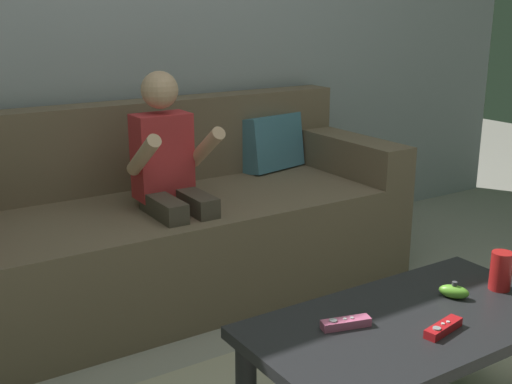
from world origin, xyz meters
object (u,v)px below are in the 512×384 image
at_px(game_remote_pink_near_edge, 346,323).
at_px(couch, 174,226).
at_px(game_remote_red_far_corner, 444,328).
at_px(person_seated_on_couch, 172,178).
at_px(coffee_table, 410,338).
at_px(nunchuk_lime, 454,291).
at_px(soda_can, 501,271).

bearing_deg(game_remote_pink_near_edge, couch, 86.31).
xyz_separation_m(couch, game_remote_red_far_corner, (0.12, -1.43, 0.10)).
bearing_deg(person_seated_on_couch, game_remote_red_far_corner, -80.78).
distance_m(person_seated_on_couch, coffee_table, 1.19).
xyz_separation_m(nunchuk_lime, game_remote_red_far_corner, (-0.19, -0.13, -0.01)).
distance_m(game_remote_pink_near_edge, soda_can, 0.57).
relative_size(coffee_table, game_remote_red_far_corner, 6.65).
xyz_separation_m(person_seated_on_couch, coffee_table, (0.19, -1.15, -0.24)).
bearing_deg(person_seated_on_couch, soda_can, -63.90).
xyz_separation_m(game_remote_pink_near_edge, game_remote_red_far_corner, (0.20, -0.17, 0.00)).
xyz_separation_m(couch, soda_can, (0.48, -1.33, 0.15)).
height_order(couch, game_remote_pink_near_edge, couch).
xyz_separation_m(person_seated_on_couch, game_remote_pink_near_edge, (-0.00, -1.09, -0.17)).
distance_m(nunchuk_lime, soda_can, 0.18).
relative_size(game_remote_red_far_corner, soda_can, 1.18).
distance_m(couch, person_seated_on_couch, 0.33).
bearing_deg(soda_can, nunchuk_lime, 168.72).
bearing_deg(person_seated_on_couch, couch, 65.71).
xyz_separation_m(game_remote_pink_near_edge, nunchuk_lime, (0.40, -0.03, 0.01)).
height_order(game_remote_red_far_corner, soda_can, soda_can).
height_order(coffee_table, game_remote_red_far_corner, game_remote_red_far_corner).
bearing_deg(couch, game_remote_pink_near_edge, -93.69).
bearing_deg(nunchuk_lime, person_seated_on_couch, 109.47).
height_order(couch, person_seated_on_couch, person_seated_on_couch).
bearing_deg(nunchuk_lime, coffee_table, -172.50).
distance_m(couch, soda_can, 1.43).
bearing_deg(couch, coffee_table, -85.23).
distance_m(couch, game_remote_pink_near_edge, 1.27).
distance_m(person_seated_on_couch, soda_can, 1.29).
xyz_separation_m(game_remote_red_far_corner, soda_can, (0.36, 0.10, 0.05)).
height_order(couch, soda_can, couch).
height_order(nunchuk_lime, soda_can, soda_can).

